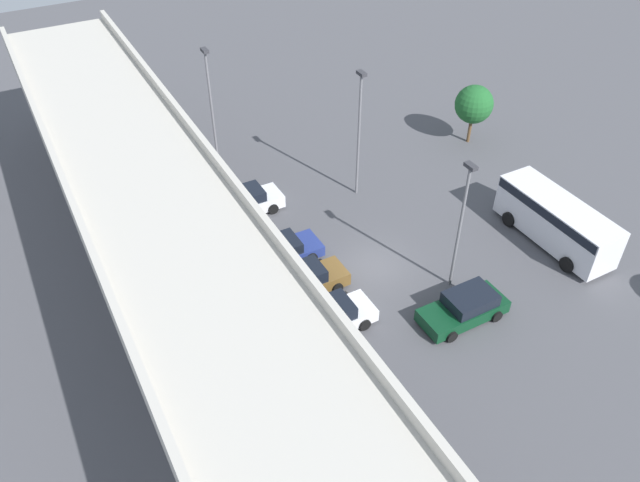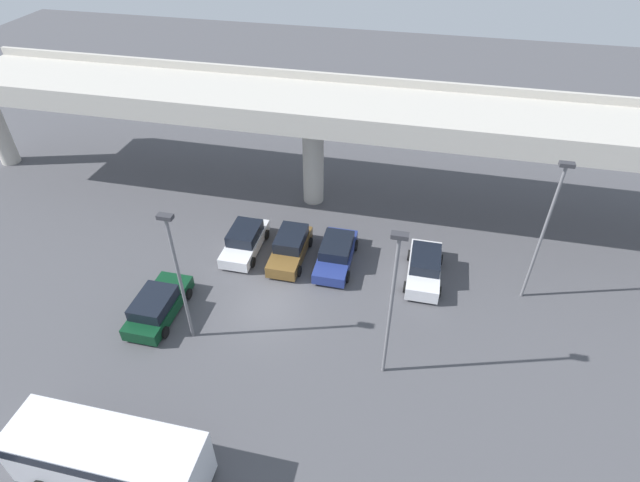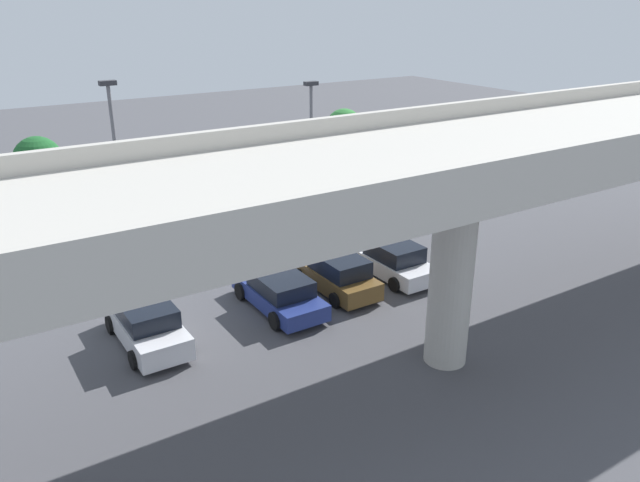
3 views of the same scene
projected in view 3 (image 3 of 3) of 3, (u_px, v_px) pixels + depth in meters
ground_plane at (287, 256)px, 30.20m from camera, size 108.36×108.36×0.00m
highway_overpass at (460, 171)px, 19.13m from camera, size 52.00×7.06×8.12m
parked_car_0 at (357, 211)px, 34.27m from camera, size 2.22×4.69×1.54m
parked_car_1 at (392, 260)px, 27.88m from camera, size 2.12×4.56×1.58m
parked_car_2 at (336, 274)px, 26.43m from camera, size 2.07×4.53×1.64m
parked_car_3 at (279, 292)px, 24.91m from camera, size 2.19×4.79×1.48m
parked_car_4 at (147, 324)px, 22.36m from camera, size 2.11×4.65×1.63m
shuttle_bus at (246, 168)px, 39.42m from camera, size 7.71×2.70×2.79m
lamp_post_near_aisle at (311, 144)px, 32.44m from camera, size 0.70×0.35×7.77m
lamp_post_by_overpass at (117, 163)px, 27.30m from camera, size 0.70×0.35×8.46m
tree_front_left at (344, 128)px, 46.40m from camera, size 2.80×2.80×4.07m
tree_front_centre at (38, 160)px, 35.55m from camera, size 2.74×2.74×4.41m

